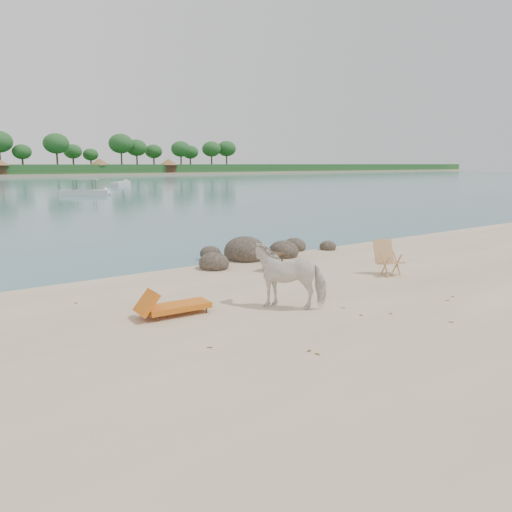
# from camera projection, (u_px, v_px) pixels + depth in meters

# --- Properties ---
(boulders) EXTENTS (6.18, 2.77, 1.08)m
(boulders) POSITION_uv_depth(u_px,v_px,m) (254.00, 253.00, 17.52)
(boulders) COLOR #2F291F
(boulders) RESTS_ON ground
(cow) EXTENTS (1.74, 1.82, 1.46)m
(cow) POSITION_uv_depth(u_px,v_px,m) (290.00, 276.00, 11.56)
(cow) COLOR white
(cow) RESTS_ON ground
(side_table) EXTENTS (0.73, 0.57, 0.52)m
(side_table) POSITION_uv_depth(u_px,v_px,m) (273.00, 263.00, 15.48)
(side_table) COLOR #332214
(side_table) RESTS_ON ground
(lounge_chair) EXTENTS (1.81, 0.74, 0.53)m
(lounge_chair) POSITION_uv_depth(u_px,v_px,m) (178.00, 304.00, 10.92)
(lounge_chair) COLOR #C06416
(lounge_chair) RESTS_ON ground
(deck_chair) EXTENTS (0.87, 0.91, 1.03)m
(deck_chair) POSITION_uv_depth(u_px,v_px,m) (391.00, 259.00, 14.78)
(deck_chair) COLOR tan
(deck_chair) RESTS_ON ground
(boat_mid) EXTENTS (5.45, 4.31, 2.80)m
(boat_mid) POSITION_uv_depth(u_px,v_px,m) (84.00, 182.00, 53.49)
(boat_mid) COLOR silver
(boat_mid) RESTS_ON water
(boat_far) EXTENTS (5.15, 5.58, 0.72)m
(boat_far) POSITION_uv_depth(u_px,v_px,m) (121.00, 183.00, 76.88)
(boat_far) COLOR silver
(boat_far) RESTS_ON water
(dead_leaves) EXTENTS (7.90, 7.39, 0.00)m
(dead_leaves) POSITION_uv_depth(u_px,v_px,m) (343.00, 309.00, 11.45)
(dead_leaves) COLOR brown
(dead_leaves) RESTS_ON ground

